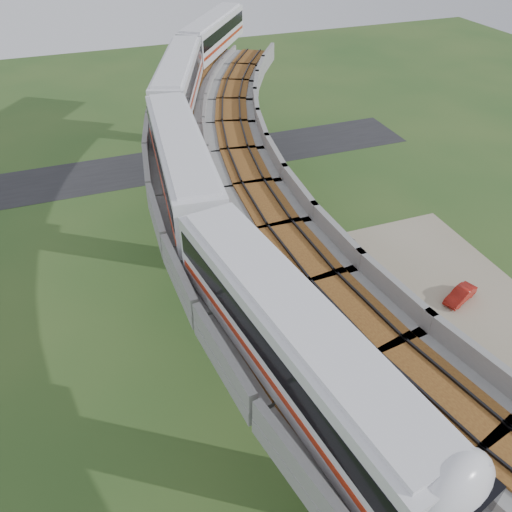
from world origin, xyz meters
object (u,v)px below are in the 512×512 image
object	(u,v)px
car_red	(460,295)
metro_train	(209,116)
car_white	(421,408)
car_dark	(336,245)

from	to	relation	value
car_red	metro_train	bearing A→B (deg)	-149.80
metro_train	car_white	xyz separation A→B (m)	(6.91, -19.88, -11.75)
metro_train	car_dark	bearing A→B (deg)	-19.11
metro_train	car_dark	xyz separation A→B (m)	(9.75, -3.38, -11.67)
car_white	car_dark	bearing A→B (deg)	65.76
car_red	car_dark	size ratio (longest dim) A/B	0.76
metro_train	car_red	distance (m)	23.16
car_red	car_white	bearing A→B (deg)	-71.09
metro_train	car_red	world-z (taller)	metro_train
car_red	car_dark	world-z (taller)	car_dark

